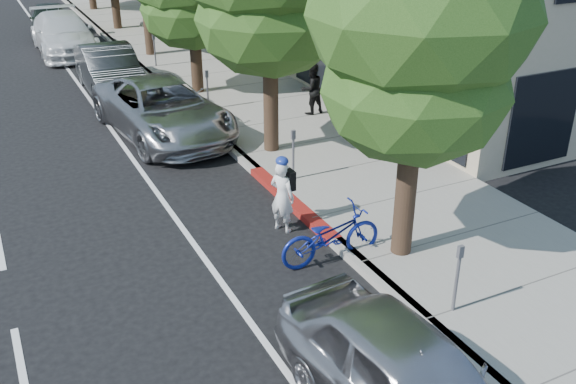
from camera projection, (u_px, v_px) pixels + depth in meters
ground at (312, 224)px, 13.98m from camera, size 120.00×120.00×0.00m
sidewalk at (258, 104)px, 21.32m from camera, size 4.60×56.00×0.15m
curb at (192, 114)px, 20.39m from camera, size 0.30×56.00×0.15m
curb_red_segment at (292, 202)px, 14.76m from camera, size 0.32×4.00×0.15m
street_tree_0 at (421, 20)px, 10.71m from camera, size 4.00×4.00×7.35m
cyclist at (282, 197)px, 13.40m from camera, size 0.61×0.69×1.58m
bicycle at (331, 236)px, 12.39m from camera, size 2.13×0.77×1.11m
silver_suv at (163, 109)px, 18.52m from camera, size 3.24×6.02×1.61m
dark_sedan at (110, 70)px, 22.30m from camera, size 1.80×4.94×1.62m
white_pickup at (63, 34)px, 27.59m from camera, size 2.38×5.73×1.66m
dark_suv_far at (50, 19)px, 30.90m from camera, size 2.32×4.56×1.49m
near_car_a at (406, 381)px, 8.49m from camera, size 2.20×4.60×1.52m
pedestrian at (312, 89)px, 19.86m from camera, size 0.83×0.68×1.58m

